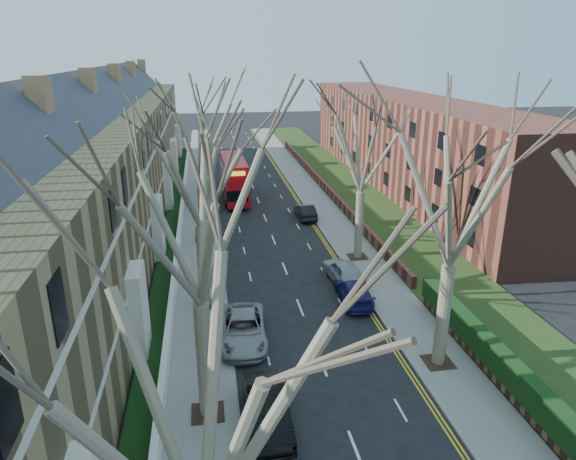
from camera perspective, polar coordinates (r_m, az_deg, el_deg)
name	(u,v)px	position (r m, az deg, el deg)	size (l,w,h in m)	color
pavement_left	(200,202)	(53.54, -9.74, 3.05)	(3.00, 102.00, 0.12)	slate
pavement_right	(314,197)	(54.70, 2.93, 3.66)	(3.00, 102.00, 0.12)	slate
terrace_left	(103,170)	(45.23, -19.91, 6.33)	(9.70, 78.00, 13.60)	olive
flats_right	(406,142)	(60.72, 12.99, 9.53)	(13.97, 54.00, 10.00)	brown
wall_hedge_right	(555,423)	(23.75, 27.57, -18.44)	(0.70, 24.00, 1.80)	#4E3621
front_wall_left	(181,222)	(45.79, -11.84, 0.84)	(0.30, 78.00, 1.00)	white
grass_verge_right	(355,195)	(55.77, 7.47, 3.92)	(6.00, 102.00, 0.06)	#1F3412
tree_left_near	(192,378)	(10.32, -10.64, -15.86)	(9.80, 9.80, 13.73)	#706650
tree_left_mid	(195,202)	(19.20, -10.34, 3.11)	(10.50, 10.50, 14.71)	#706650
tree_left_far	(197,157)	(29.01, -10.13, 7.95)	(10.15, 10.15, 14.22)	#706650
tree_left_dist	(197,123)	(40.81, -10.06, 11.64)	(10.50, 10.50, 14.71)	#706650
tree_right_mid	(459,178)	(23.78, 18.44, 5.55)	(10.50, 10.50, 14.71)	#706650
tree_right_far	(363,135)	(36.58, 8.36, 10.36)	(10.15, 10.15, 14.22)	#706650
double_decker_bus	(234,180)	(54.08, -6.00, 5.58)	(2.75, 10.02, 4.20)	#A50B13
car_left_mid	(267,409)	(22.53, -2.33, -19.23)	(1.65, 4.72, 1.56)	black
car_left_far	(243,329)	(28.02, -4.98, -10.91)	(2.46, 5.32, 1.48)	gray
car_right_near	(354,291)	(32.38, 7.32, -6.73)	(1.90, 4.67, 1.35)	navy
car_right_mid	(344,271)	(34.86, 6.21, -4.54)	(1.83, 4.56, 1.55)	#A0A1A9
car_right_far	(305,212)	(47.68, 1.95, 2.06)	(1.42, 4.09, 1.35)	black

